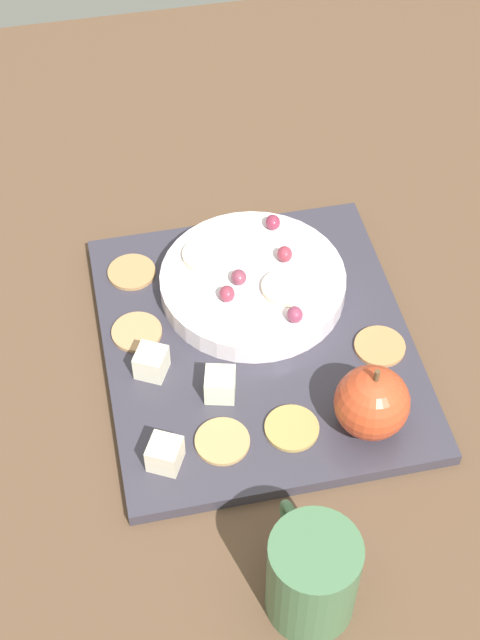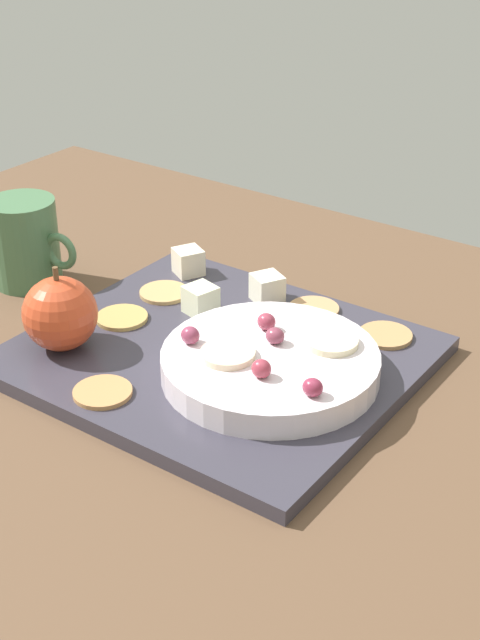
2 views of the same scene
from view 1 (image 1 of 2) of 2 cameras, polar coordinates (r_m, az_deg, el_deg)
name	(u,v)px [view 1 (image 1 of 2)]	position (r cm, az deg, el deg)	size (l,w,h in cm)	color
table	(284,328)	(96.80, 2.71, -0.51)	(119.29, 84.08, 3.15)	brown
platter	(257,343)	(92.54, 1.04, -1.42)	(33.89, 29.88, 1.40)	#373440
serving_dish	(253,283)	(95.24, 0.78, 2.25)	(18.86, 18.86, 2.33)	white
apple_whole	(372,403)	(83.98, 8.04, -5.01)	(6.81, 6.81, 6.81)	#C64423
apple_stem	(377,375)	(80.78, 8.34, -3.36)	(0.50, 0.50, 1.20)	brown
cheese_cube_0	(151,362)	(88.80, -5.42, -2.58)	(2.77, 2.77, 2.77)	#EEE7CC
cheese_cube_1	(220,384)	(86.86, -1.22, -3.95)	(2.77, 2.77, 2.77)	#EDF4C8
cheese_cube_2	(165,454)	(82.86, -4.59, -8.13)	(2.77, 2.77, 2.77)	#EFE2C4
cracker_0	(380,346)	(92.13, 8.51, -1.60)	(5.00, 5.00, 0.40)	#B9814D
cracker_1	(132,272)	(98.28, -6.62, 2.92)	(5.00, 5.00, 0.40)	#B08351
cracker_2	(292,428)	(85.62, 3.17, -6.59)	(5.00, 5.00, 0.40)	tan
cracker_3	(136,330)	(92.98, -6.33, -0.62)	(5.00, 5.00, 0.40)	tan
cracker_4	(222,441)	(84.73, -1.08, -7.40)	(5.00, 5.00, 0.40)	tan
grape_0	(292,315)	(89.97, 3.16, 0.30)	(1.70, 1.53, 1.58)	#8C3854
grape_1	(285,254)	(95.46, 2.73, 4.03)	(1.70, 1.53, 1.59)	#9B3444
grape_2	(227,294)	(91.68, -0.80, 1.61)	(1.70, 1.53, 1.55)	#953548
grape_3	(273,222)	(98.78, 2.01, 5.97)	(1.70, 1.53, 1.50)	maroon
grape_4	(239,277)	(93.23, -0.08, 2.63)	(1.70, 1.53, 1.46)	#83394C
apple_slice_0	(205,255)	(96.01, -2.13, 3.98)	(4.69, 4.69, 0.60)	beige
apple_slice_1	(284,288)	(92.94, 2.72, 1.97)	(4.69, 4.69, 0.60)	beige
cup	(312,575)	(75.31, 4.40, -15.24)	(10.41, 7.21, 9.33)	#456F49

